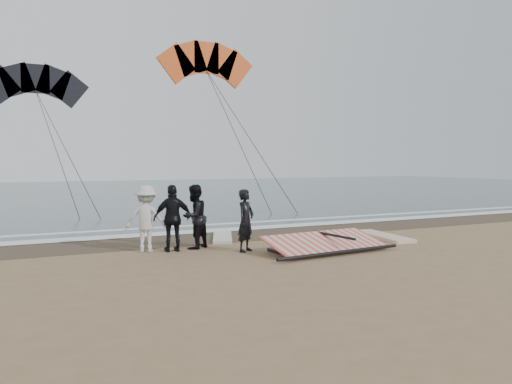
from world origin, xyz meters
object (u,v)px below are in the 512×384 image
(man_main, at_px, (246,220))
(board_cream, at_px, (222,237))
(board_white, at_px, (383,236))
(sail_rig, at_px, (320,244))

(man_main, bearing_deg, board_cream, 48.38)
(board_white, xyz_separation_m, board_cream, (-4.98, 2.14, -0.01))
(board_cream, bearing_deg, sail_rig, -41.57)
(board_white, bearing_deg, board_cream, 163.35)
(man_main, distance_m, board_cream, 2.65)
(board_cream, height_order, sail_rig, sail_rig)
(board_white, relative_size, board_cream, 1.19)
(man_main, relative_size, sail_rig, 0.43)
(man_main, distance_m, sail_rig, 2.25)
(board_white, xyz_separation_m, sail_rig, (-3.32, -1.22, 0.14))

